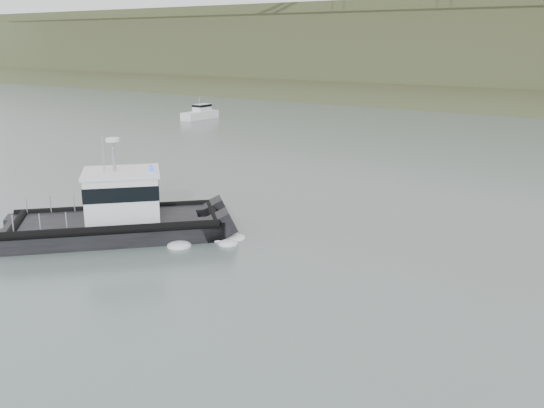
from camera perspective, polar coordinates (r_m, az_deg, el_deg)
The scene contains 3 objects.
ground at distance 24.44m, azimuth -13.33°, elevation -9.20°, with size 400.00×400.00×0.00m, color #51605B.
patrol_boat at distance 32.28m, azimuth -14.40°, elevation -0.73°, with size 10.55×10.80×5.38m.
motorboat at distance 80.55m, azimuth -6.75°, elevation 8.48°, with size 1.94×5.49×3.00m.
Camera 1 is at (16.86, -14.68, 9.89)m, focal length 40.00 mm.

